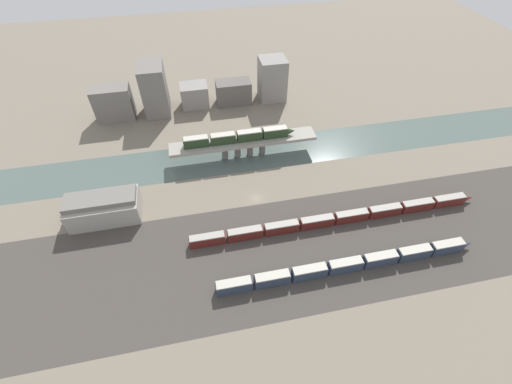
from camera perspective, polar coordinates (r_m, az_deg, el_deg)
ground_plane at (r=120.73m, az=0.02°, el=-1.07°), size 400.00×400.00×0.00m
railbed_yard at (r=106.06m, az=2.67°, el=-10.33°), size 280.00×42.00×0.01m
river_water at (r=138.40m, az=-2.03°, el=6.16°), size 320.00×20.07×0.01m
bridge at (r=134.63m, az=-2.09°, el=8.16°), size 57.02×7.74×7.46m
train_on_bridge at (r=132.46m, az=-2.81°, el=9.21°), size 43.33×3.15×3.94m
train_yard_near at (r=105.03m, az=15.21°, el=-11.64°), size 78.97×2.91×4.09m
train_yard_mid at (r=115.27m, az=13.47°, el=-4.32°), size 98.03×2.73×3.77m
warehouse_building at (r=122.35m, az=-24.03°, el=-2.37°), size 22.75×11.48×9.45m
city_block_far_left at (r=168.12m, az=-22.66°, el=13.47°), size 16.21×8.98×15.04m
city_block_left at (r=165.46m, az=-16.56°, el=16.12°), size 10.71×15.79×22.39m
city_block_center at (r=168.84m, az=-10.20°, el=15.56°), size 12.43×9.89×10.50m
city_block_right at (r=168.99m, az=-3.76°, el=16.26°), size 16.10×8.86×10.78m
city_block_far_right at (r=170.62m, az=2.73°, el=18.29°), size 12.17×11.59×19.59m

